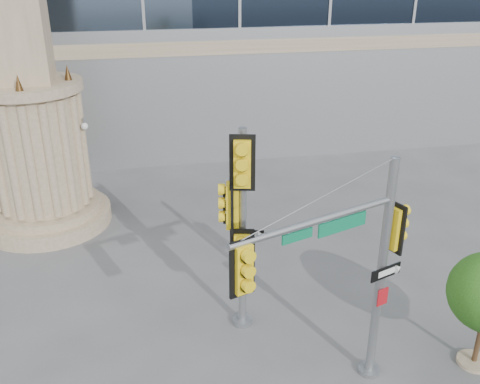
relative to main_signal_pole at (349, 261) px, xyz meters
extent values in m
plane|color=#545456|center=(-1.28, 0.66, -3.28)|extent=(120.00, 120.00, 0.00)
cylinder|color=gray|center=(-7.28, 9.66, -3.03)|extent=(4.40, 4.40, 0.50)
cylinder|color=gray|center=(-7.28, 9.66, -2.63)|extent=(3.80, 3.80, 0.30)
cylinder|color=gray|center=(-7.28, 9.66, -0.48)|extent=(3.00, 3.00, 4.00)
cylinder|color=gray|center=(-7.28, 9.66, 1.67)|extent=(3.50, 3.50, 0.30)
cone|color=#472D14|center=(-5.98, 9.66, 2.07)|extent=(0.24, 0.24, 0.50)
cylinder|color=slate|center=(0.90, 0.32, -3.23)|extent=(0.49, 0.49, 0.11)
cylinder|color=slate|center=(0.90, 0.32, -0.63)|extent=(0.19, 0.19, 5.29)
cylinder|color=slate|center=(-0.85, -0.30, 1.13)|extent=(3.53, 1.36, 0.12)
cube|color=#0D724A|center=(-0.26, -0.11, 0.91)|extent=(1.09, 0.42, 0.28)
cube|color=yellow|center=(-2.34, -0.83, 0.65)|extent=(0.54, 0.40, 1.10)
cube|color=yellow|center=(1.13, 0.41, 0.43)|extent=(0.40, 0.54, 1.10)
cube|color=black|center=(0.94, 0.21, -0.50)|extent=(0.77, 0.30, 0.26)
cube|color=#B31018|center=(0.94, 0.21, -1.12)|extent=(0.27, 0.12, 0.41)
cylinder|color=slate|center=(-1.61, 2.66, -3.21)|extent=(0.51, 0.51, 0.13)
cylinder|color=slate|center=(-1.61, 2.66, -0.62)|extent=(0.19, 0.19, 5.32)
cube|color=yellow|center=(-1.66, 2.44, 1.30)|extent=(0.64, 0.42, 1.33)
cube|color=yellow|center=(-1.84, 2.72, 0.13)|extent=(0.42, 0.64, 1.33)
cube|color=yellow|center=(-1.66, 2.44, -1.04)|extent=(0.64, 0.42, 1.33)
cube|color=black|center=(-1.45, 2.50, -0.56)|extent=(0.65, 0.18, 0.21)
cylinder|color=gray|center=(3.45, 0.11, -3.23)|extent=(0.78, 0.78, 0.09)
cylinder|color=#382314|center=(3.45, 0.11, -2.50)|extent=(0.12, 0.12, 1.56)
camera|label=1|loc=(-3.91, -8.50, 5.56)|focal=40.00mm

